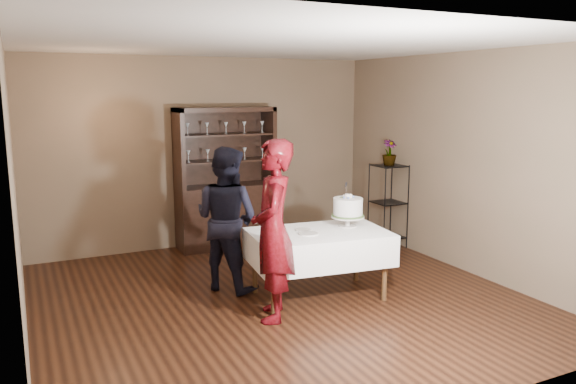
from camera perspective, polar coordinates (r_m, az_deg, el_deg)
name	(u,v)px	position (r m, az deg, el deg)	size (l,w,h in m)	color
floor	(280,298)	(6.22, -0.83, -10.74)	(5.00, 5.00, 0.00)	black
ceiling	(279,43)	(5.83, -0.90, 14.89)	(5.00, 5.00, 0.00)	silver
back_wall	(206,152)	(8.19, -8.32, 4.00)	(5.00, 0.02, 2.70)	brown
wall_left	(15,195)	(5.33, -25.98, -0.29)	(0.02, 5.00, 2.70)	brown
wall_right	(462,163)	(7.29, 17.26, 2.87)	(0.02, 5.00, 2.70)	brown
china_hutch	(226,201)	(8.12, -6.32, -0.90)	(1.40, 0.48, 2.00)	black
plant_etagere	(388,202)	(8.17, 10.13, -1.03)	(0.42, 0.42, 1.20)	black
cake_table	(319,247)	(6.11, 3.14, -5.61)	(1.57, 1.07, 0.73)	white
woman	(273,231)	(5.46, -1.52, -3.94)	(0.65, 0.43, 1.78)	#3D0506
man	(226,219)	(6.34, -6.28, -2.71)	(0.79, 0.62, 1.62)	black
cake	(348,209)	(6.28, 6.10, -1.69)	(0.43, 0.43, 0.51)	silver
plate_near	(308,234)	(5.95, 2.07, -4.25)	(0.21, 0.21, 0.01)	silver
plate_far	(303,230)	(6.11, 1.53, -3.86)	(0.17, 0.17, 0.01)	silver
potted_plant	(389,153)	(8.05, 10.26, 3.96)	(0.20, 0.20, 0.36)	#43632F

